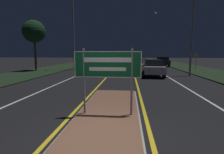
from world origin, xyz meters
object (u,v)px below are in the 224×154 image
(streetlight_right_far, at_px, (155,31))
(car_receding_0, at_px, (152,67))
(car_receding_1, at_px, (162,61))
(car_receding_2, at_px, (138,59))
(streetlight_left_near, at_px, (73,14))
(highway_sign, at_px, (108,68))
(car_receding_3, at_px, (135,58))
(streetlight_right_near, at_px, (194,4))
(warning_sign, at_px, (196,59))
(car_approaching_0, at_px, (99,65))

(streetlight_right_far, distance_m, car_receding_0, 26.03)
(car_receding_1, height_order, car_receding_2, car_receding_1)
(streetlight_left_near, bearing_deg, highway_sign, -68.90)
(highway_sign, relative_size, streetlight_left_near, 0.20)
(car_receding_3, bearing_deg, car_receding_0, -89.10)
(streetlight_right_near, relative_size, streetlight_right_far, 0.87)
(car_receding_0, xyz_separation_m, car_receding_3, (-0.50, 31.55, -0.05))
(car_receding_0, distance_m, warning_sign, 9.64)
(car_receding_0, height_order, warning_sign, warning_sign)
(warning_sign, bearing_deg, car_approaching_0, -163.59)
(streetlight_right_far, height_order, car_receding_1, streetlight_right_far)
(streetlight_right_near, bearing_deg, car_approaching_0, 161.24)
(streetlight_left_near, xyz_separation_m, warning_sign, (15.48, 2.12, -5.50))
(streetlight_right_far, xyz_separation_m, car_receding_2, (-3.77, -0.78, -6.35))
(car_receding_2, distance_m, warning_sign, 18.34)
(car_receding_2, bearing_deg, streetlight_right_near, -81.30)
(car_receding_3, bearing_deg, streetlight_right_near, -82.62)
(highway_sign, height_order, car_receding_3, highway_sign)
(car_receding_2, height_order, car_approaching_0, car_approaching_0)
(car_receding_2, bearing_deg, streetlight_right_far, 11.64)
(highway_sign, distance_m, streetlight_right_near, 13.88)
(streetlight_right_near, relative_size, car_approaching_0, 2.30)
(streetlight_left_near, height_order, warning_sign, streetlight_left_near)
(streetlight_left_near, bearing_deg, car_receding_2, 65.16)
(streetlight_left_near, xyz_separation_m, streetlight_right_far, (12.67, 20.00, 0.26))
(highway_sign, relative_size, streetlight_right_near, 0.22)
(car_receding_1, bearing_deg, car_receding_0, -104.19)
(car_approaching_0, bearing_deg, car_receding_1, 46.29)
(highway_sign, bearing_deg, car_approaching_0, 100.73)
(highway_sign, bearing_deg, car_receding_2, 85.51)
(highway_sign, bearing_deg, streetlight_right_near, 60.61)
(streetlight_right_near, distance_m, car_receding_3, 31.87)
(car_receding_0, distance_m, car_receding_1, 13.20)
(car_receding_0, xyz_separation_m, car_receding_2, (-0.10, 24.22, -0.07))
(car_receding_1, bearing_deg, car_approaching_0, -133.71)
(streetlight_left_near, distance_m, car_receding_3, 28.54)
(streetlight_left_near, height_order, streetlight_right_near, streetlight_left_near)
(highway_sign, xyz_separation_m, car_receding_1, (6.10, 23.70, -0.83))
(highway_sign, bearing_deg, car_receding_0, 75.28)
(streetlight_right_far, xyz_separation_m, car_receding_1, (-0.43, -12.19, -6.28))
(streetlight_right_far, height_order, car_receding_2, streetlight_right_far)
(highway_sign, distance_m, car_receding_0, 11.30)
(car_receding_3, bearing_deg, highway_sign, -93.19)
(car_receding_2, bearing_deg, warning_sign, -68.94)
(streetlight_left_near, xyz_separation_m, streetlight_right_near, (12.53, -4.54, -0.41))
(car_receding_3, bearing_deg, warning_sign, -74.06)
(streetlight_right_far, relative_size, car_receding_3, 2.65)
(warning_sign, bearing_deg, car_receding_0, -132.33)
(streetlight_left_near, relative_size, car_receding_2, 2.44)
(highway_sign, distance_m, car_receding_2, 35.24)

